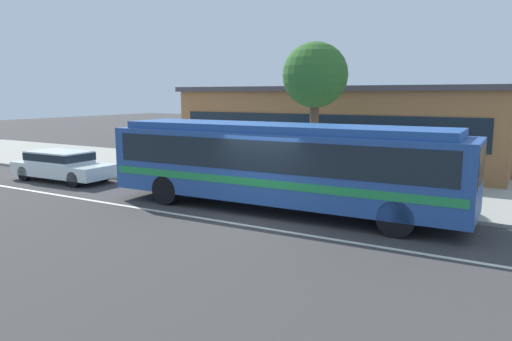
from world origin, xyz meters
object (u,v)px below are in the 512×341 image
street_tree_near_stop (315,77)px  sedan_behind_bus (62,164)px  bus_stop_sign (391,160)px  pedestrian_waiting_near_sign (248,159)px  pedestrian_walking_along_curb (445,181)px  pedestrian_standing_by_tree (401,172)px  transit_bus (279,161)px

street_tree_near_stop → sedan_behind_bus: bearing=-160.0°
bus_stop_sign → pedestrian_waiting_near_sign: bearing=166.6°
pedestrian_walking_along_curb → pedestrian_waiting_near_sign: bearing=169.0°
pedestrian_waiting_near_sign → pedestrian_walking_along_curb: (7.92, -1.53, 0.04)m
sedan_behind_bus → pedestrian_standing_by_tree: bearing=12.7°
pedestrian_waiting_near_sign → street_tree_near_stop: bearing=8.3°
bus_stop_sign → street_tree_near_stop: size_ratio=0.43×
pedestrian_waiting_near_sign → pedestrian_walking_along_curb: pedestrian_walking_along_curb is taller
transit_bus → bus_stop_sign: bearing=31.2°
transit_bus → pedestrian_walking_along_curb: 5.06m
pedestrian_waiting_near_sign → bus_stop_sign: size_ratio=0.69×
pedestrian_waiting_near_sign → bus_stop_sign: bus_stop_sign is taller
pedestrian_walking_along_curb → transit_bus: bearing=-158.8°
transit_bus → sedan_behind_bus: size_ratio=2.46×
bus_stop_sign → street_tree_near_stop: street_tree_near_stop is taller
transit_bus → pedestrian_walking_along_curb: size_ratio=6.86×
transit_bus → pedestrian_waiting_near_sign: bearing=133.8°
sedan_behind_bus → street_tree_near_stop: bearing=20.0°
pedestrian_standing_by_tree → pedestrian_waiting_near_sign: bearing=178.2°
pedestrian_waiting_near_sign → pedestrian_standing_by_tree: (6.31, -0.20, -0.01)m
sedan_behind_bus → bus_stop_sign: (13.70, 1.80, 0.92)m
pedestrian_walking_along_curb → pedestrian_standing_by_tree: (-1.61, 1.33, -0.05)m
bus_stop_sign → pedestrian_walking_along_curb: bearing=-1.0°
transit_bus → bus_stop_sign: 3.58m
pedestrian_waiting_near_sign → pedestrian_walking_along_curb: size_ratio=0.96×
pedestrian_waiting_near_sign → sedan_behind_bus: bearing=-156.0°
pedestrian_walking_along_curb → sedan_behind_bus: bearing=-173.4°
sedan_behind_bus → pedestrian_waiting_near_sign: (7.42, 3.30, 0.35)m
transit_bus → sedan_behind_bus: 10.68m
pedestrian_walking_along_curb → bus_stop_sign: 1.72m
pedestrian_waiting_near_sign → street_tree_near_stop: 4.33m
pedestrian_waiting_near_sign → bus_stop_sign: (6.29, -1.50, 0.57)m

